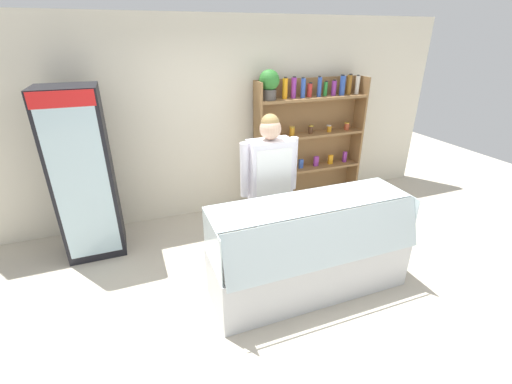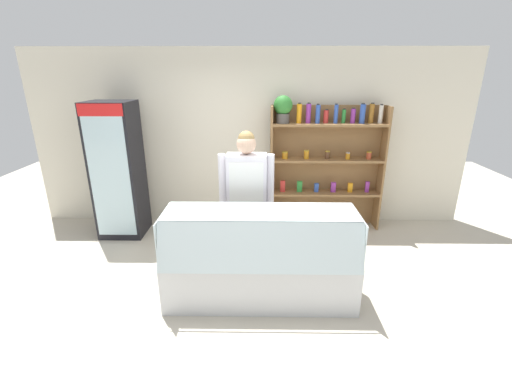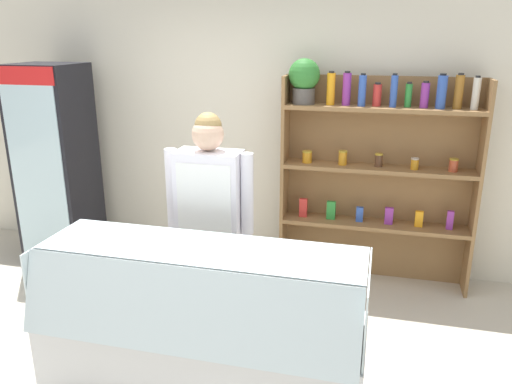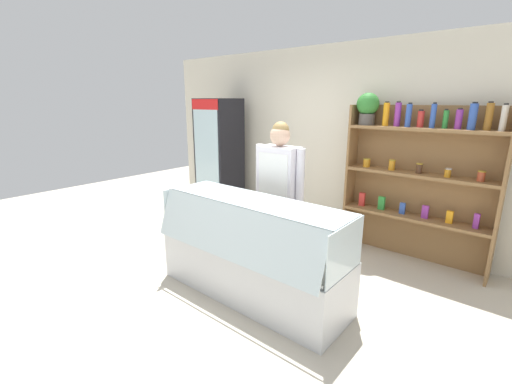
% 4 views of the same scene
% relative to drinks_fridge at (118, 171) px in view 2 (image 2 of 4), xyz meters
% --- Properties ---
extents(ground_plane, '(12.00, 12.00, 0.00)m').
position_rel_drinks_fridge_xyz_m(ground_plane, '(1.92, -1.49, -0.99)').
color(ground_plane, beige).
extents(back_wall, '(6.80, 0.10, 2.70)m').
position_rel_drinks_fridge_xyz_m(back_wall, '(1.92, 0.58, 0.36)').
color(back_wall, silver).
rests_on(back_wall, ground).
extents(drinks_fridge, '(0.63, 0.59, 1.98)m').
position_rel_drinks_fridge_xyz_m(drinks_fridge, '(0.00, 0.00, 0.00)').
color(drinks_fridge, black).
rests_on(drinks_fridge, ground).
extents(shelving_unit, '(1.71, 0.29, 2.04)m').
position_rel_drinks_fridge_xyz_m(shelving_unit, '(2.99, 0.32, 0.17)').
color(shelving_unit, olive).
rests_on(shelving_unit, ground).
extents(deli_display_case, '(2.01, 0.73, 1.01)m').
position_rel_drinks_fridge_xyz_m(deli_display_case, '(2.08, -1.58, -0.67)').
color(deli_display_case, silver).
rests_on(deli_display_case, ground).
extents(shop_clerk, '(0.66, 0.25, 1.72)m').
position_rel_drinks_fridge_xyz_m(shop_clerk, '(1.91, -0.91, 0.04)').
color(shop_clerk, '#4C4233').
rests_on(shop_clerk, ground).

